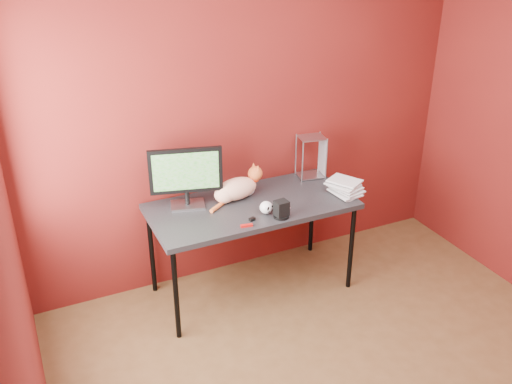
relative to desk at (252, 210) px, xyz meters
name	(u,v)px	position (x,y,z in m)	size (l,w,h in m)	color
room	(395,189)	(0.15, -1.37, 0.75)	(3.52, 3.52, 2.61)	#50351B
desk	(252,210)	(0.00, 0.00, 0.00)	(1.50, 0.70, 0.75)	black
monitor	(186,175)	(-0.44, 0.16, 0.30)	(0.51, 0.22, 0.45)	#A4A3A8
cat	(237,189)	(-0.06, 0.13, 0.13)	(0.48, 0.27, 0.24)	orange
skull_mug	(266,207)	(0.03, -0.18, 0.10)	(0.09, 0.10, 0.09)	white
speaker	(281,210)	(0.10, -0.27, 0.11)	(0.11, 0.11, 0.13)	black
book_stack	(341,122)	(0.63, -0.15, 0.63)	(0.27, 0.29, 1.17)	beige
wire_rack	(311,157)	(0.63, 0.24, 0.22)	(0.22, 0.19, 0.34)	#A4A3A8
pocket_knife	(247,226)	(-0.17, -0.29, 0.06)	(0.08, 0.02, 0.02)	#AF100D
black_gadget	(252,219)	(-0.10, -0.23, 0.06)	(0.04, 0.03, 0.02)	black
washer	(288,208)	(0.21, -0.17, 0.05)	(0.05, 0.05, 0.00)	#A4A3A8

